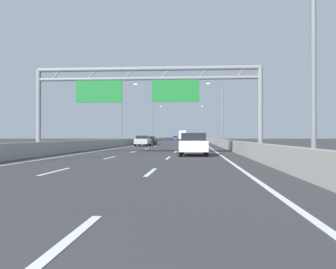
{
  "coord_description": "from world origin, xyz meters",
  "views": [
    {
      "loc": [
        3.39,
        -0.94,
        1.31
      ],
      "look_at": [
        -0.52,
        54.0,
        1.62
      ],
      "focal_mm": 39.36,
      "sensor_mm": 36.0,
      "label": 1
    }
  ],
  "objects_px": {
    "streetlamp_right_near": "(307,24)",
    "box_truck": "(183,135)",
    "blue_car": "(175,138)",
    "streetlamp_left_mid": "(123,110)",
    "streetlamp_right_far": "(210,121)",
    "sign_gantry": "(145,88)",
    "silver_car": "(143,141)",
    "streetlamp_right_mid": "(221,109)",
    "black_car": "(150,140)",
    "green_car": "(195,140)",
    "streetlamp_left_far": "(153,121)",
    "white_car": "(194,144)"
  },
  "relations": [
    {
      "from": "white_car",
      "to": "streetlamp_right_mid",
      "type": "bearing_deg",
      "value": 82.19
    },
    {
      "from": "streetlamp_right_far",
      "to": "box_truck",
      "type": "xyz_separation_m",
      "value": [
        -7.71,
        21.93,
        -3.67
      ]
    },
    {
      "from": "sign_gantry",
      "to": "box_truck",
      "type": "height_order",
      "value": "sign_gantry"
    },
    {
      "from": "sign_gantry",
      "to": "box_truck",
      "type": "bearing_deg",
      "value": 90.04
    },
    {
      "from": "sign_gantry",
      "to": "white_car",
      "type": "height_order",
      "value": "sign_gantry"
    },
    {
      "from": "streetlamp_right_near",
      "to": "silver_car",
      "type": "distance_m",
      "value": 38.6
    },
    {
      "from": "streetlamp_right_far",
      "to": "streetlamp_left_far",
      "type": "bearing_deg",
      "value": 180.0
    },
    {
      "from": "streetlamp_right_near",
      "to": "blue_car",
      "type": "relative_size",
      "value": 2.19
    },
    {
      "from": "silver_car",
      "to": "black_car",
      "type": "bearing_deg",
      "value": 89.83
    },
    {
      "from": "blue_car",
      "to": "black_car",
      "type": "xyz_separation_m",
      "value": [
        0.18,
        -81.99,
        -0.08
      ]
    },
    {
      "from": "blue_car",
      "to": "streetlamp_right_far",
      "type": "bearing_deg",
      "value": -75.39
    },
    {
      "from": "streetlamp_left_mid",
      "to": "blue_car",
      "type": "bearing_deg",
      "value": 87.54
    },
    {
      "from": "sign_gantry",
      "to": "streetlamp_right_mid",
      "type": "xyz_separation_m",
      "value": [
        7.64,
        29.12,
        0.58
      ]
    },
    {
      "from": "sign_gantry",
      "to": "silver_car",
      "type": "relative_size",
      "value": 3.59
    },
    {
      "from": "streetlamp_left_mid",
      "to": "streetlamp_right_far",
      "type": "bearing_deg",
      "value": 70.34
    },
    {
      "from": "streetlamp_right_far",
      "to": "box_truck",
      "type": "distance_m",
      "value": 23.53
    },
    {
      "from": "white_car",
      "to": "black_car",
      "type": "bearing_deg",
      "value": 101.94
    },
    {
      "from": "black_car",
      "to": "sign_gantry",
      "type": "bearing_deg",
      "value": -83.86
    },
    {
      "from": "streetlamp_right_near",
      "to": "streetlamp_right_far",
      "type": "xyz_separation_m",
      "value": [
        0.0,
        83.56,
        0.0
      ]
    },
    {
      "from": "streetlamp_left_mid",
      "to": "blue_car",
      "type": "xyz_separation_m",
      "value": [
        3.65,
        85.06,
        -4.61
      ]
    },
    {
      "from": "blue_car",
      "to": "box_truck",
      "type": "bearing_deg",
      "value": -80.5
    },
    {
      "from": "blue_car",
      "to": "silver_car",
      "type": "relative_size",
      "value": 0.95
    },
    {
      "from": "sign_gantry",
      "to": "blue_car",
      "type": "distance_m",
      "value": 114.31
    },
    {
      "from": "blue_car",
      "to": "streetlamp_right_near",
      "type": "bearing_deg",
      "value": -84.92
    },
    {
      "from": "silver_car",
      "to": "black_car",
      "type": "xyz_separation_m",
      "value": [
        0.02,
        8.18,
        -0.04
      ]
    },
    {
      "from": "streetlamp_left_mid",
      "to": "black_car",
      "type": "bearing_deg",
      "value": 38.71
    },
    {
      "from": "black_car",
      "to": "white_car",
      "type": "bearing_deg",
      "value": -78.06
    },
    {
      "from": "sign_gantry",
      "to": "silver_car",
      "type": "xyz_separation_m",
      "value": [
        -3.49,
        24.0,
        -4.07
      ]
    },
    {
      "from": "green_car",
      "to": "silver_car",
      "type": "bearing_deg",
      "value": -144.0
    },
    {
      "from": "streetlamp_right_mid",
      "to": "black_car",
      "type": "relative_size",
      "value": 2.2
    },
    {
      "from": "streetlamp_right_near",
      "to": "box_truck",
      "type": "distance_m",
      "value": 105.84
    },
    {
      "from": "streetlamp_left_far",
      "to": "silver_car",
      "type": "distance_m",
      "value": 47.28
    },
    {
      "from": "silver_car",
      "to": "streetlamp_right_mid",
      "type": "bearing_deg",
      "value": 24.69
    },
    {
      "from": "sign_gantry",
      "to": "streetlamp_left_mid",
      "type": "bearing_deg",
      "value": 104.07
    },
    {
      "from": "streetlamp_left_mid",
      "to": "white_car",
      "type": "distance_m",
      "value": 32.2
    },
    {
      "from": "streetlamp_right_far",
      "to": "box_truck",
      "type": "relative_size",
      "value": 1.1
    },
    {
      "from": "streetlamp_right_near",
      "to": "white_car",
      "type": "height_order",
      "value": "streetlamp_right_near"
    },
    {
      "from": "streetlamp_left_mid",
      "to": "box_truck",
      "type": "distance_m",
      "value": 64.23
    },
    {
      "from": "sign_gantry",
      "to": "silver_car",
      "type": "height_order",
      "value": "sign_gantry"
    },
    {
      "from": "blue_car",
      "to": "box_truck",
      "type": "xyz_separation_m",
      "value": [
        3.57,
        -21.35,
        0.94
      ]
    },
    {
      "from": "streetlamp_right_mid",
      "to": "streetlamp_right_far",
      "type": "bearing_deg",
      "value": 90.0
    },
    {
      "from": "streetlamp_left_mid",
      "to": "black_car",
      "type": "height_order",
      "value": "streetlamp_left_mid"
    },
    {
      "from": "sign_gantry",
      "to": "streetlamp_right_mid",
      "type": "distance_m",
      "value": 30.11
    },
    {
      "from": "streetlamp_right_mid",
      "to": "silver_car",
      "type": "bearing_deg",
      "value": -155.31
    },
    {
      "from": "sign_gantry",
      "to": "black_car",
      "type": "height_order",
      "value": "sign_gantry"
    },
    {
      "from": "streetlamp_right_far",
      "to": "silver_car",
      "type": "distance_m",
      "value": 48.42
    },
    {
      "from": "sign_gantry",
      "to": "blue_car",
      "type": "relative_size",
      "value": 3.79
    },
    {
      "from": "streetlamp_left_far",
      "to": "black_car",
      "type": "distance_m",
      "value": 39.18
    },
    {
      "from": "streetlamp_right_near",
      "to": "streetlamp_right_mid",
      "type": "bearing_deg",
      "value": 90.0
    },
    {
      "from": "streetlamp_left_far",
      "to": "white_car",
      "type": "relative_size",
      "value": 2.23
    }
  ]
}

